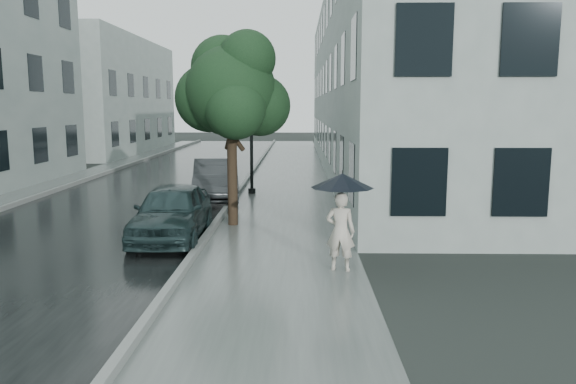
{
  "coord_description": "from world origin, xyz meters",
  "views": [
    {
      "loc": [
        0.68,
        -10.64,
        3.22
      ],
      "look_at": [
        0.44,
        1.96,
        1.3
      ],
      "focal_mm": 35.0,
      "sensor_mm": 36.0,
      "label": 1
    }
  ],
  "objects_px": {
    "pedestrian": "(340,231)",
    "street_tree": "(231,90)",
    "lamp_post": "(247,119)",
    "car_near": "(172,211)",
    "car_far": "(216,179)"
  },
  "relations": [
    {
      "from": "pedestrian",
      "to": "car_near",
      "type": "bearing_deg",
      "value": -20.88
    },
    {
      "from": "pedestrian",
      "to": "lamp_post",
      "type": "xyz_separation_m",
      "value": [
        -2.72,
        9.99,
        1.98
      ]
    },
    {
      "from": "car_near",
      "to": "car_far",
      "type": "relative_size",
      "value": 0.93
    },
    {
      "from": "pedestrian",
      "to": "street_tree",
      "type": "bearing_deg",
      "value": -46.26
    },
    {
      "from": "street_tree",
      "to": "car_far",
      "type": "distance_m",
      "value": 5.2
    },
    {
      "from": "car_near",
      "to": "car_far",
      "type": "distance_m",
      "value": 5.93
    },
    {
      "from": "street_tree",
      "to": "car_near",
      "type": "bearing_deg",
      "value": -125.85
    },
    {
      "from": "pedestrian",
      "to": "street_tree",
      "type": "height_order",
      "value": "street_tree"
    },
    {
      "from": "lamp_post",
      "to": "car_near",
      "type": "distance_m",
      "value": 7.75
    },
    {
      "from": "pedestrian",
      "to": "lamp_post",
      "type": "bearing_deg",
      "value": -61.84
    },
    {
      "from": "street_tree",
      "to": "car_far",
      "type": "xyz_separation_m",
      "value": [
        -1.08,
        4.15,
        -2.95
      ]
    },
    {
      "from": "pedestrian",
      "to": "car_near",
      "type": "height_order",
      "value": "pedestrian"
    },
    {
      "from": "lamp_post",
      "to": "car_far",
      "type": "xyz_separation_m",
      "value": [
        -0.99,
        -1.44,
        -2.07
      ]
    },
    {
      "from": "pedestrian",
      "to": "street_tree",
      "type": "distance_m",
      "value": 5.88
    },
    {
      "from": "car_far",
      "to": "pedestrian",
      "type": "bearing_deg",
      "value": -74.3
    }
  ]
}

